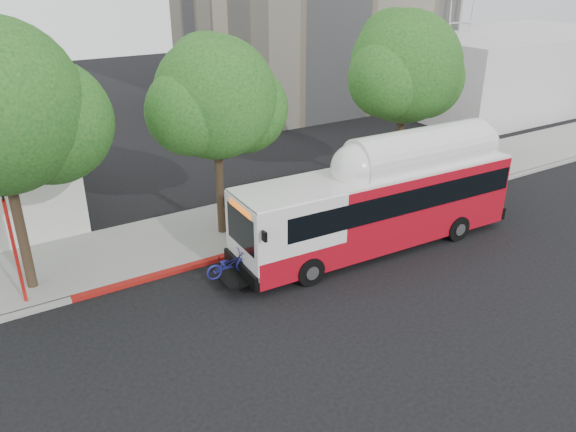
{
  "coord_description": "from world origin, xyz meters",
  "views": [
    {
      "loc": [
        -10.38,
        -14.67,
        11.07
      ],
      "look_at": [
        0.58,
        3.0,
        1.66
      ],
      "focal_mm": 35.0,
      "sensor_mm": 36.0,
      "label": 1
    }
  ],
  "objects": [
    {
      "name": "red_curb_segment",
      "position": [
        -3.0,
        3.9,
        0.08
      ],
      "size": [
        10.0,
        0.32,
        0.16
      ],
      "primitive_type": "cube",
      "color": "maroon",
      "rests_on": "ground"
    },
    {
      "name": "ground",
      "position": [
        0.0,
        0.0,
        0.0
      ],
      "size": [
        120.0,
        120.0,
        0.0
      ],
      "primitive_type": "plane",
      "color": "black",
      "rests_on": "ground"
    },
    {
      "name": "street_tree_right",
      "position": [
        9.44,
        5.86,
        6.26
      ],
      "size": [
        6.21,
        5.4,
        9.18
      ],
      "color": "#2D2116",
      "rests_on": "ground"
    },
    {
      "name": "signal_pole",
      "position": [
        -9.38,
        4.54,
        2.2
      ],
      "size": [
        0.12,
        0.41,
        4.29
      ],
      "color": "red",
      "rests_on": "ground"
    },
    {
      "name": "horizon_block",
      "position": [
        30.0,
        16.0,
        3.0
      ],
      "size": [
        20.0,
        12.0,
        6.0
      ],
      "primitive_type": "cube",
      "color": "silver",
      "rests_on": "ground"
    },
    {
      "name": "sidewalk",
      "position": [
        0.0,
        6.5,
        0.07
      ],
      "size": [
        60.0,
        5.0,
        0.15
      ],
      "primitive_type": "cube",
      "color": "gray",
      "rests_on": "ground"
    },
    {
      "name": "street_tree_mid",
      "position": [
        -0.59,
        6.06,
        5.91
      ],
      "size": [
        5.75,
        5.0,
        8.62
      ],
      "color": "#2D2116",
      "rests_on": "ground"
    },
    {
      "name": "street_tree_left",
      "position": [
        -8.53,
        5.56,
        6.6
      ],
      "size": [
        6.67,
        5.8,
        9.74
      ],
      "color": "#2D2116",
      "rests_on": "ground"
    },
    {
      "name": "curb_strip",
      "position": [
        0.0,
        3.9,
        0.07
      ],
      "size": [
        60.0,
        0.3,
        0.15
      ],
      "primitive_type": "cube",
      "color": "gray",
      "rests_on": "ground"
    },
    {
      "name": "transit_bus",
      "position": [
        4.07,
        1.46,
        1.84
      ],
      "size": [
        13.4,
        3.22,
        3.94
      ],
      "rotation": [
        0.0,
        0.0,
        -0.04
      ],
      "color": "#B10C1A",
      "rests_on": "ground"
    }
  ]
}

